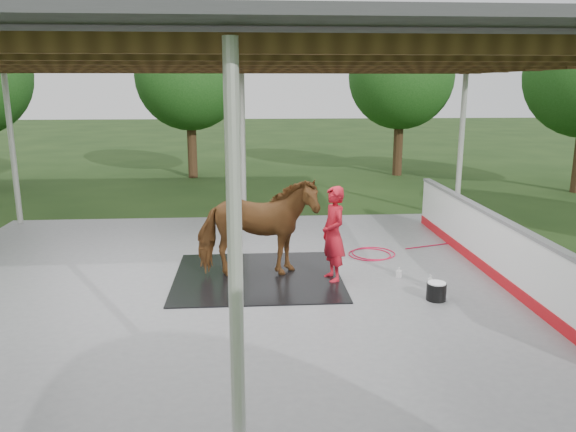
{
  "coord_description": "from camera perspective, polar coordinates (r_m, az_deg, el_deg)",
  "views": [
    {
      "loc": [
        0.14,
        -9.65,
        3.5
      ],
      "look_at": [
        0.81,
        -0.1,
        1.25
      ],
      "focal_mm": 35.0,
      "sensor_mm": 36.0,
      "label": 1
    }
  ],
  "objects": [
    {
      "name": "handler",
      "position": [
        10.0,
        4.63,
        -1.84
      ],
      "size": [
        0.56,
        0.71,
        1.72
      ],
      "primitive_type": "imported",
      "rotation": [
        0.0,
        0.0,
        -1.32
      ],
      "color": "red",
      "rests_on": "concrete_slab"
    },
    {
      "name": "soap_bottle_b",
      "position": [
        10.51,
        11.2,
        -5.65
      ],
      "size": [
        0.12,
        0.12,
        0.19
      ],
      "primitive_type": "imported",
      "rotation": [
        0.0,
        0.0,
        -0.56
      ],
      "color": "#338CD8",
      "rests_on": "concrete_slab"
    },
    {
      "name": "ground",
      "position": [
        10.27,
        -4.61,
        -6.75
      ],
      "size": [
        100.0,
        100.0,
        0.0
      ],
      "primitive_type": "plane",
      "color": "#1E3814"
    },
    {
      "name": "dasher_board",
      "position": [
        11.02,
        20.01,
        -2.89
      ],
      "size": [
        0.16,
        8.0,
        1.15
      ],
      "color": "red",
      "rests_on": "concrete_slab"
    },
    {
      "name": "tree_belt",
      "position": [
        10.56,
        -3.28,
        14.76
      ],
      "size": [
        28.0,
        28.0,
        5.8
      ],
      "color": "#382314",
      "rests_on": "ground"
    },
    {
      "name": "pavilion_structure",
      "position": [
        9.66,
        -5.06,
        15.93
      ],
      "size": [
        12.6,
        10.6,
        4.05
      ],
      "color": "beige",
      "rests_on": "ground"
    },
    {
      "name": "soap_bottle_a",
      "position": [
        10.04,
        14.24,
        -6.51
      ],
      "size": [
        0.11,
        0.11,
        0.26
      ],
      "primitive_type": "imported",
      "rotation": [
        0.0,
        0.0,
        0.13
      ],
      "color": "silver",
      "rests_on": "concrete_slab"
    },
    {
      "name": "wash_bucket",
      "position": [
        9.57,
        14.84,
        -7.37
      ],
      "size": [
        0.32,
        0.32,
        0.3
      ],
      "color": "black",
      "rests_on": "concrete_slab"
    },
    {
      "name": "rubber_mat",
      "position": [
        10.38,
        -3.09,
        -6.14
      ],
      "size": [
        3.02,
        2.83,
        0.02
      ],
      "primitive_type": "cube",
      "color": "black",
      "rests_on": "concrete_slab"
    },
    {
      "name": "concrete_slab",
      "position": [
        10.26,
        -4.61,
        -6.62
      ],
      "size": [
        12.0,
        10.0,
        0.05
      ],
      "primitive_type": "cube",
      "color": "slate",
      "rests_on": "ground"
    },
    {
      "name": "hose_coil",
      "position": [
        11.85,
        8.6,
        -3.8
      ],
      "size": [
        2.52,
        1.2,
        0.02
      ],
      "color": "red",
      "rests_on": "concrete_slab"
    },
    {
      "name": "horse",
      "position": [
        10.12,
        -3.16,
        -1.23
      ],
      "size": [
        2.2,
        1.1,
        1.81
      ],
      "primitive_type": "imported",
      "rotation": [
        0.0,
        0.0,
        1.63
      ],
      "color": "brown",
      "rests_on": "rubber_mat"
    }
  ]
}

